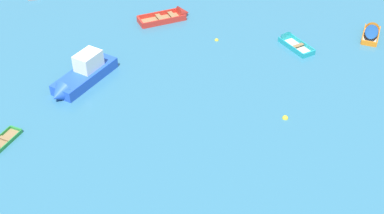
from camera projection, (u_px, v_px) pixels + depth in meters
The scene contains 6 objects.
motor_launch_blue_near_camera at pixel (81, 76), 34.91m from camera, with size 4.31×5.92×2.31m.
rowboat_orange_foreground_center at pixel (372, 31), 40.62m from camera, with size 2.23×3.51×1.11m.
rowboat_turquoise_center at pixel (289, 41), 39.64m from camera, with size 2.84×3.58×1.14m.
rowboat_red_outer_right at pixel (174, 16), 42.89m from camera, with size 4.71×3.22×1.42m.
mooring_buoy_between_boats_left at pixel (285, 118), 32.17m from camera, with size 0.40×0.40×0.40m, color yellow.
mooring_buoy_near_foreground at pixel (217, 40), 40.03m from camera, with size 0.32×0.32×0.32m, color yellow.
Camera 1 is at (0.68, -1.03, 20.33)m, focal length 46.48 mm.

